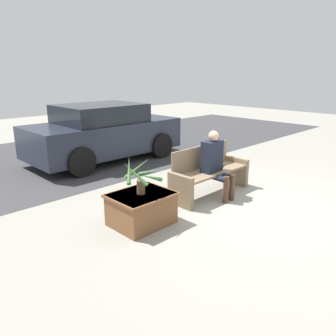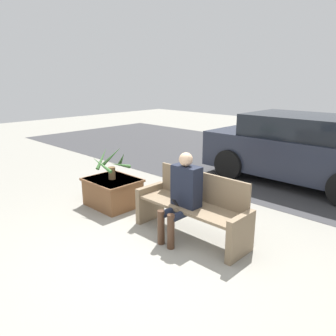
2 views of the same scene
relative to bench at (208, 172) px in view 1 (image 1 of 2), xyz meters
name	(u,v)px [view 1 (image 1 of 2)]	position (x,y,z in m)	size (l,w,h in m)	color
ground_plane	(252,208)	(-0.01, -1.00, -0.44)	(30.00, 30.00, 0.00)	gray
road_surface	(82,153)	(-0.01, 4.75, -0.44)	(20.00, 6.00, 0.01)	#38383A
bench	(208,172)	(0.00, 0.00, 0.00)	(1.80, 0.56, 0.93)	#7A664C
person_seated	(215,161)	(-0.04, -0.19, 0.26)	(0.42, 0.58, 1.27)	black
planter_box	(141,208)	(-1.80, -0.12, -0.17)	(0.94, 0.78, 0.51)	brown
potted_plant	(141,176)	(-1.79, -0.12, 0.35)	(0.57, 0.57, 0.57)	brown
parked_car	(104,133)	(0.03, 3.61, 0.31)	(4.03, 1.98, 1.50)	#232838
bollard_post	(216,145)	(2.31, 1.58, -0.07)	(0.14, 0.14, 0.70)	#4C4C51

